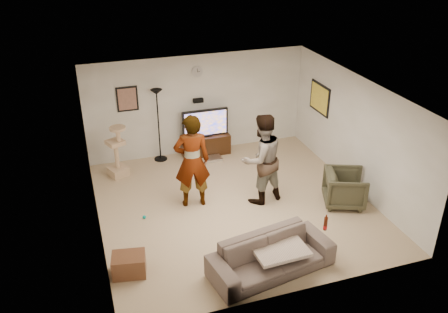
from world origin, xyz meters
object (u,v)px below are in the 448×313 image
object	(u,v)px
person_right	(262,159)
sofa	(271,256)
cat_tree	(116,151)
beer_bottle	(326,224)
floor_lamp	(159,126)
tv_stand	(206,145)
armchair	(345,188)
person_left	(192,161)
side_table	(129,265)
tv	(205,123)

from	to	relation	value
person_right	sofa	world-z (taller)	person_right
cat_tree	person_right	size ratio (longest dim) A/B	0.64
beer_bottle	floor_lamp	bearing A→B (deg)	112.22
tv_stand	armchair	xyz separation A→B (m)	(2.08, -3.18, 0.12)
floor_lamp	beer_bottle	bearing A→B (deg)	-67.78
person_left	floor_lamp	bearing A→B (deg)	-76.78
tv_stand	floor_lamp	distance (m)	1.33
floor_lamp	beer_bottle	world-z (taller)	floor_lamp
sofa	armchair	world-z (taller)	armchair
tv_stand	person_right	bearing A→B (deg)	-79.14
beer_bottle	side_table	size ratio (longest dim) A/B	0.45
tv	armchair	size ratio (longest dim) A/B	1.41
person_left	sofa	world-z (taller)	person_left
person_right	side_table	bearing A→B (deg)	13.71
person_left	side_table	xyz separation A→B (m)	(-1.60, -1.78, -0.82)
tv	armchair	xyz separation A→B (m)	(2.08, -3.18, -0.47)
floor_lamp	person_left	world-z (taller)	person_left
floor_lamp	person_right	xyz separation A→B (m)	(1.63, -2.53, 0.07)
person_left	armchair	xyz separation A→B (m)	(2.99, -0.99, -0.63)
cat_tree	person_left	size ratio (longest dim) A/B	0.62
tv_stand	person_left	world-z (taller)	person_left
beer_bottle	armchair	world-z (taller)	beer_bottle
beer_bottle	armchair	distance (m)	2.01
tv	person_left	bearing A→B (deg)	-112.71
sofa	side_table	world-z (taller)	sofa
tv	person_right	xyz separation A→B (m)	(0.48, -2.48, 0.13)
tv_stand	floor_lamp	size ratio (longest dim) A/B	0.67
person_right	beer_bottle	world-z (taller)	person_right
floor_lamp	person_right	bearing A→B (deg)	-57.21
floor_lamp	cat_tree	world-z (taller)	floor_lamp
side_table	person_right	bearing A→B (deg)	26.42
sofa	armchair	xyz separation A→B (m)	(2.29, 1.47, 0.06)
beer_bottle	side_table	world-z (taller)	beer_bottle
cat_tree	side_table	bearing A→B (deg)	-94.26
person_right	person_left	bearing A→B (deg)	-24.72
cat_tree	tv_stand	bearing A→B (deg)	11.22
sofa	floor_lamp	bearing A→B (deg)	91.35
cat_tree	person_right	xyz separation A→B (m)	(2.73, -2.04, 0.35)
person_left	beer_bottle	size ratio (longest dim) A/B	8.03
floor_lamp	side_table	distance (m)	4.30
tv_stand	person_right	xyz separation A→B (m)	(0.48, -2.48, 0.72)
tv_stand	person_left	bearing A→B (deg)	-112.71
floor_lamp	side_table	bearing A→B (deg)	-108.72
armchair	sofa	bearing A→B (deg)	144.78
cat_tree	armchair	bearing A→B (deg)	-32.28
person_left	side_table	distance (m)	2.53
cat_tree	side_table	distance (m)	3.56
person_right	armchair	xyz separation A→B (m)	(1.60, -0.70, -0.60)
sofa	person_right	bearing A→B (deg)	62.37
person_right	side_table	world-z (taller)	person_right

